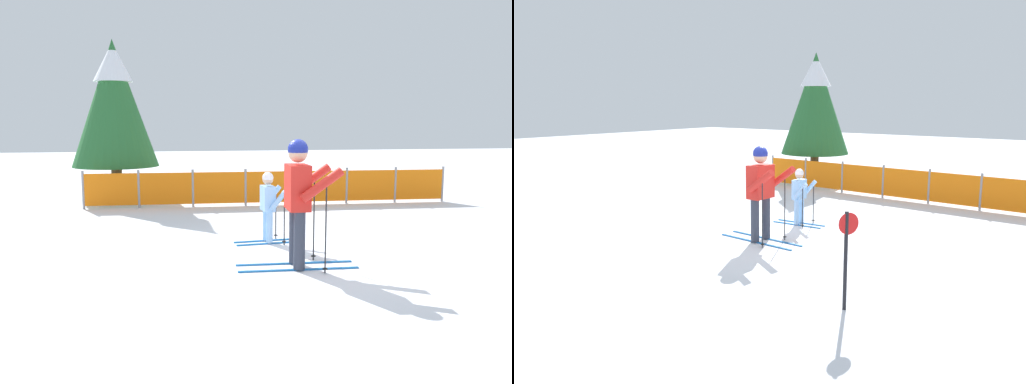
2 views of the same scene
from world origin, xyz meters
The scene contains 5 objects.
ground_plane centered at (0.00, 0.00, 0.00)m, with size 60.00×60.00×0.00m, color white.
skier_adult centered at (-0.04, -0.23, 1.08)m, with size 1.72×0.78×1.81m.
skier_child centered at (-0.18, 1.28, 0.71)m, with size 1.16×0.56×1.21m.
safety_fence centered at (0.63, 5.15, 0.46)m, with size 9.08×0.36×0.92m.
conifer_far centered at (-3.26, 6.84, 2.59)m, with size 2.26×2.26×4.20m.
Camera 1 is at (-1.76, -6.90, 2.02)m, focal length 35.00 mm.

